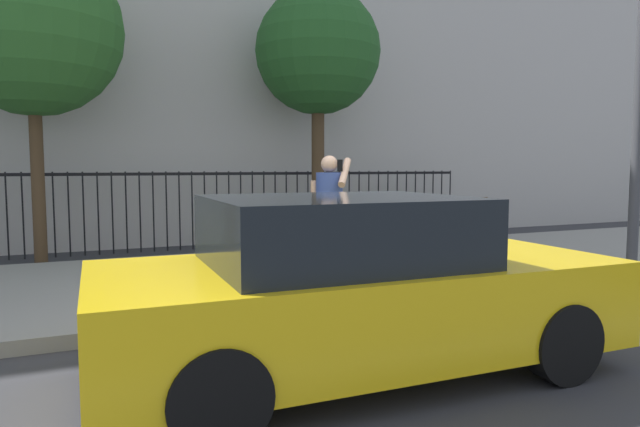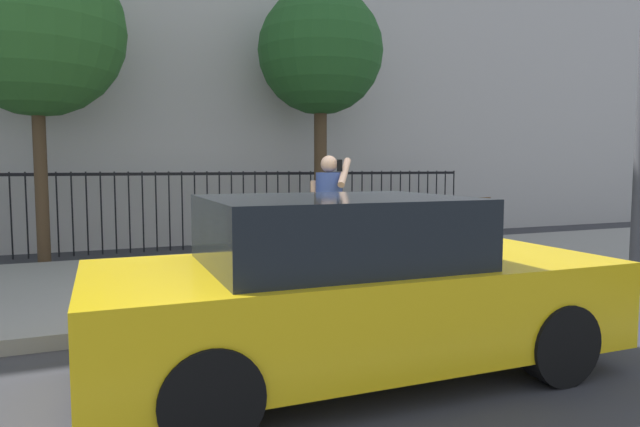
{
  "view_description": "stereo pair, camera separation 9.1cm",
  "coord_description": "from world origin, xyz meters",
  "px_view_note": "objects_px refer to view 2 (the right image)",
  "views": [
    {
      "loc": [
        -2.44,
        -5.47,
        1.68
      ],
      "look_at": [
        0.47,
        1.28,
        1.07
      ],
      "focal_mm": 31.02,
      "sensor_mm": 36.0,
      "label": 1
    },
    {
      "loc": [
        -2.35,
        -5.5,
        1.68
      ],
      "look_at": [
        0.47,
        1.28,
        1.07
      ],
      "focal_mm": 31.02,
      "sensor_mm": 36.0,
      "label": 2
    }
  ],
  "objects_px": {
    "taxi_yellow": "(351,288)",
    "street_tree_near": "(320,53)",
    "pedestrian_on_phone": "(327,211)",
    "street_bench": "(452,221)",
    "street_tree_far": "(35,28)"
  },
  "relations": [
    {
      "from": "street_tree_near",
      "to": "street_tree_far",
      "type": "bearing_deg",
      "value": -178.12
    },
    {
      "from": "street_tree_near",
      "to": "street_tree_far",
      "type": "xyz_separation_m",
      "value": [
        -5.21,
        -0.17,
        -0.04
      ]
    },
    {
      "from": "street_tree_far",
      "to": "taxi_yellow",
      "type": "bearing_deg",
      "value": -67.38
    },
    {
      "from": "taxi_yellow",
      "to": "pedestrian_on_phone",
      "type": "xyz_separation_m",
      "value": [
        0.87,
        2.51,
        0.43
      ]
    },
    {
      "from": "pedestrian_on_phone",
      "to": "street_bench",
      "type": "relative_size",
      "value": 1.05
    },
    {
      "from": "street_tree_far",
      "to": "pedestrian_on_phone",
      "type": "bearing_deg",
      "value": -48.08
    },
    {
      "from": "street_bench",
      "to": "street_tree_near",
      "type": "height_order",
      "value": "street_tree_near"
    },
    {
      "from": "pedestrian_on_phone",
      "to": "street_bench",
      "type": "distance_m",
      "value": 4.32
    },
    {
      "from": "pedestrian_on_phone",
      "to": "street_tree_far",
      "type": "xyz_separation_m",
      "value": [
        -3.57,
        3.98,
        2.85
      ]
    },
    {
      "from": "pedestrian_on_phone",
      "to": "street_tree_far",
      "type": "bearing_deg",
      "value": 131.92
    },
    {
      "from": "street_bench",
      "to": "street_tree_far",
      "type": "bearing_deg",
      "value": 166.92
    },
    {
      "from": "taxi_yellow",
      "to": "street_bench",
      "type": "height_order",
      "value": "taxi_yellow"
    },
    {
      "from": "taxi_yellow",
      "to": "street_tree_far",
      "type": "xyz_separation_m",
      "value": [
        -2.7,
        6.49,
        3.28
      ]
    },
    {
      "from": "street_bench",
      "to": "street_tree_near",
      "type": "relative_size",
      "value": 0.3
    },
    {
      "from": "taxi_yellow",
      "to": "street_tree_near",
      "type": "height_order",
      "value": "street_tree_near"
    }
  ]
}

